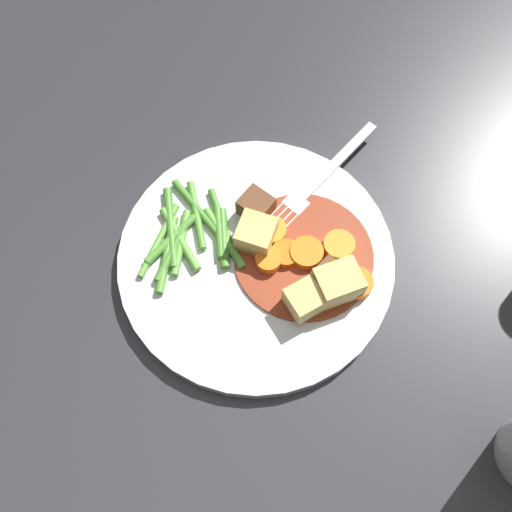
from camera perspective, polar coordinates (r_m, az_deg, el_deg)
name	(u,v)px	position (r m, az deg, el deg)	size (l,w,h in m)	color
ground_plane	(256,262)	(0.57, 0.00, -0.58)	(3.00, 3.00, 0.00)	#2D2D33
dinner_plate	(256,259)	(0.56, 0.00, -0.29)	(0.26, 0.26, 0.01)	white
stew_sauce	(303,251)	(0.55, 4.57, 0.47)	(0.13, 0.13, 0.00)	#93381E
carrot_slice_0	(339,246)	(0.56, 7.96, 1.00)	(0.03, 0.03, 0.01)	orange
carrot_slice_1	(357,283)	(0.54, 9.65, -2.60)	(0.03, 0.03, 0.01)	orange
carrot_slice_2	(286,251)	(0.55, 2.87, 0.47)	(0.03, 0.03, 0.01)	orange
carrot_slice_3	(271,231)	(0.56, 1.48, 2.41)	(0.03, 0.03, 0.01)	orange
carrot_slice_4	(268,260)	(0.54, 1.19, -0.43)	(0.02, 0.02, 0.01)	orange
carrot_slice_5	(307,255)	(0.55, 4.88, 0.08)	(0.03, 0.03, 0.01)	orange
potato_chunk_0	(253,235)	(0.55, -0.27, 2.06)	(0.03, 0.03, 0.03)	#DBBC6B
potato_chunk_1	(305,300)	(0.52, 4.69, -4.27)	(0.03, 0.03, 0.03)	#DBBC6B
potato_chunk_2	(338,283)	(0.53, 7.89, -2.63)	(0.03, 0.04, 0.03)	#DBBC6B
meat_chunk_0	(327,274)	(0.54, 6.83, -1.75)	(0.02, 0.03, 0.02)	brown
meat_chunk_1	(258,206)	(0.56, 0.24, 4.81)	(0.03, 0.03, 0.02)	brown
green_bean_0	(171,228)	(0.57, -8.20, 2.70)	(0.01, 0.01, 0.08)	#4C8E33
green_bean_1	(224,238)	(0.56, -3.07, 1.73)	(0.01, 0.01, 0.07)	#66AD42
green_bean_2	(220,216)	(0.57, -3.49, 3.84)	(0.01, 0.01, 0.06)	#4C8E33
green_bean_3	(223,238)	(0.56, -3.15, 1.72)	(0.01, 0.01, 0.06)	#4C8E33
green_bean_4	(159,240)	(0.56, -9.32, 1.49)	(0.01, 0.01, 0.08)	#66AD42
green_bean_5	(167,252)	(0.56, -8.54, 0.38)	(0.01, 0.01, 0.08)	#599E38
green_bean_6	(196,215)	(0.57, -5.75, 3.92)	(0.01, 0.01, 0.07)	#599E38
green_bean_7	(171,240)	(0.56, -8.17, 1.58)	(0.01, 0.01, 0.06)	#599E38
green_bean_8	(181,243)	(0.56, -7.22, 1.27)	(0.01, 0.01, 0.07)	#66AD42
green_bean_9	(171,256)	(0.55, -8.19, 0.00)	(0.01, 0.01, 0.06)	#4C8E33
green_bean_10	(196,208)	(0.57, -5.76, 4.59)	(0.01, 0.01, 0.07)	#4C8E33
green_bean_11	(220,233)	(0.56, -3.52, 2.24)	(0.01, 0.01, 0.05)	#599E38
green_bean_12	(180,239)	(0.56, -7.33, 1.59)	(0.01, 0.01, 0.07)	#66AD42
fork	(315,183)	(0.59, 5.72, 6.97)	(0.13, 0.14, 0.00)	silver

